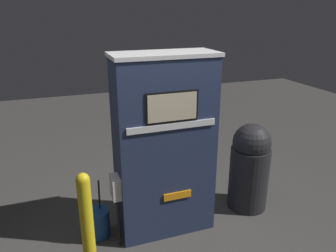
{
  "coord_description": "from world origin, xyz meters",
  "views": [
    {
      "loc": [
        -1.06,
        -2.84,
        2.41
      ],
      "look_at": [
        0.0,
        0.12,
        1.29
      ],
      "focal_mm": 35.0,
      "sensor_mm": 36.0,
      "label": 1
    }
  ],
  "objects_px": {
    "gas_pump": "(164,147)",
    "trash_bin": "(250,166)",
    "squeegee_bucket": "(98,223)"
  },
  "relations": [
    {
      "from": "trash_bin",
      "to": "squeegee_bucket",
      "type": "distance_m",
      "value": 1.94
    },
    {
      "from": "gas_pump",
      "to": "squeegee_bucket",
      "type": "xyz_separation_m",
      "value": [
        -0.76,
        0.09,
        -0.85
      ]
    },
    {
      "from": "gas_pump",
      "to": "trash_bin",
      "type": "height_order",
      "value": "gas_pump"
    },
    {
      "from": "squeegee_bucket",
      "to": "trash_bin",
      "type": "bearing_deg",
      "value": -1.47
    },
    {
      "from": "squeegee_bucket",
      "to": "gas_pump",
      "type": "bearing_deg",
      "value": -7.01
    },
    {
      "from": "gas_pump",
      "to": "squeegee_bucket",
      "type": "distance_m",
      "value": 1.14
    },
    {
      "from": "trash_bin",
      "to": "squeegee_bucket",
      "type": "xyz_separation_m",
      "value": [
        -1.9,
        0.05,
        -0.41
      ]
    },
    {
      "from": "gas_pump",
      "to": "squeegee_bucket",
      "type": "relative_size",
      "value": 2.84
    },
    {
      "from": "trash_bin",
      "to": "gas_pump",
      "type": "bearing_deg",
      "value": -177.78
    },
    {
      "from": "trash_bin",
      "to": "squeegee_bucket",
      "type": "relative_size",
      "value": 1.57
    }
  ]
}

